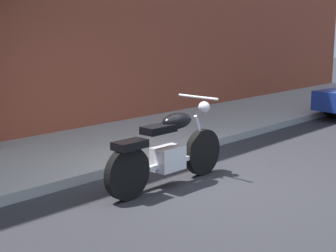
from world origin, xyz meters
The scene contains 3 objects.
ground_plane centered at (0.00, 0.00, 0.00)m, with size 60.00×60.00×0.00m, color #28282D.
sidewalk centered at (0.00, 2.59, 0.07)m, with size 24.58×2.68×0.14m, color #A0A0A0.
motorcycle centered at (-0.48, 0.34, 0.49)m, with size 2.17×0.70×1.18m.
Camera 1 is at (-5.28, -4.10, 2.11)m, focal length 53.60 mm.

